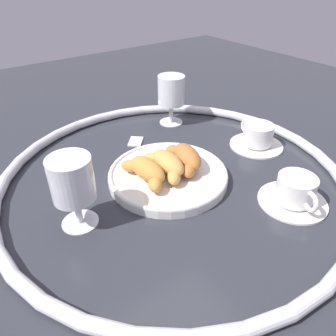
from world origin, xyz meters
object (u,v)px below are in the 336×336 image
Objects in this scene: croissant_extra at (146,171)px; sugar_packet at (136,141)px; coffee_cup_near at (257,137)px; coffee_cup_far at (295,192)px; croissant_large at (186,157)px; juice_glass_left at (72,181)px; juice_glass_right at (171,93)px; pastry_plate at (168,175)px; croissant_small at (167,164)px.

croissant_extra reaches higher than sugar_packet.
coffee_cup_near is 1.00× the size of coffee_cup_far.
croissant_extra is (0.01, 0.10, 0.00)m from croissant_large.
croissant_large is at bearing -133.47° from sugar_packet.
croissant_extra is at bearing -83.54° from juice_glass_left.
coffee_cup_far is at bearing -118.73° from juice_glass_left.
croissant_extra is 0.33m from juice_glass_right.
coffee_cup_near is at bearing -93.40° from pastry_plate.
coffee_cup_far is 0.42m from juice_glass_left.
juice_glass_right is at bearing -38.90° from croissant_small.
sugar_packet is at bearing -10.55° from croissant_small.
pastry_plate is 1.87× the size of juice_glass_left.
pastry_plate is 1.93× the size of coffee_cup_near.
croissant_extra is 1.01× the size of coffee_cup_near.
juice_glass_left reaches higher than pastry_plate.
coffee_cup_near is 0.32m from sugar_packet.
croissant_large is 0.20m from sugar_packet.
coffee_cup_far is at bearing -144.58° from pastry_plate.
pastry_plate is at bearing 85.50° from croissant_large.
coffee_cup_far is at bearing -136.80° from croissant_extra.
croissant_large is at bearing 26.65° from coffee_cup_far.
croissant_small reaches higher than coffee_cup_near.
pastry_plate is 0.06m from croissant_extra.
juice_glass_right is (0.22, -0.23, 0.05)m from croissant_extra.
croissant_extra is 1.01× the size of coffee_cup_far.
croissant_extra is 0.98× the size of juice_glass_right.
croissant_extra is 0.20m from sugar_packet.
juice_glass_left reaches higher than croissant_small.
sugar_packet is (0.19, -0.03, -0.01)m from pastry_plate.
juice_glass_left is at bearing 121.47° from juice_glass_right.
pastry_plate is at bearing 35.42° from coffee_cup_far.
juice_glass_left is at bearing 96.46° from croissant_extra.
coffee_cup_near is 2.72× the size of sugar_packet.
juice_glass_right is at bearing -29.99° from croissant_large.
juice_glass_right is at bearing -32.93° from sugar_packet.
juice_glass_right is 0.18m from sugar_packet.
sugar_packet is at bearing 4.52° from croissant_large.
sugar_packet is at bearing -50.66° from juice_glass_left.
juice_glass_left is at bearing 93.80° from croissant_small.
coffee_cup_far is at bearing -153.35° from croissant_large.
coffee_cup_near is at bearing -88.08° from sugar_packet.
croissant_small is at bearing -148.54° from sugar_packet.
croissant_extra is 0.30m from coffee_cup_far.
croissant_small is 0.98× the size of juice_glass_right.
croissant_small is 2.74× the size of sugar_packet.
juice_glass_left is (-0.01, 0.21, 0.05)m from croissant_small.
croissant_extra is at bearing 133.71° from juice_glass_right.
croissant_small and croissant_extra have the same top height.
juice_glass_right reaches higher than coffee_cup_near.
croissant_large is 0.23m from coffee_cup_near.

